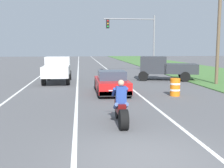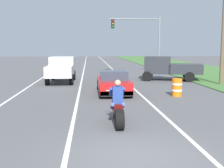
% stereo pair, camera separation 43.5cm
% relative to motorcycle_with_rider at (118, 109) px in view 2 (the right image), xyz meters
% --- Properties ---
extents(ground_plane, '(160.00, 160.00, 0.00)m').
position_rel_motorcycle_with_rider_xyz_m(ground_plane, '(0.20, -3.03, -0.59)').
color(ground_plane, '#565659').
extents(lane_stripe_left_solid, '(0.14, 120.00, 0.01)m').
position_rel_motorcycle_with_rider_xyz_m(lane_stripe_left_solid, '(-5.20, 16.97, -0.59)').
color(lane_stripe_left_solid, white).
rests_on(lane_stripe_left_solid, ground).
extents(lane_stripe_right_solid, '(0.14, 120.00, 0.01)m').
position_rel_motorcycle_with_rider_xyz_m(lane_stripe_right_solid, '(2.00, 16.97, -0.59)').
color(lane_stripe_right_solid, white).
rests_on(lane_stripe_right_solid, ground).
extents(lane_stripe_centre_dashed, '(0.14, 120.00, 0.01)m').
position_rel_motorcycle_with_rider_xyz_m(lane_stripe_centre_dashed, '(-1.60, 16.97, -0.59)').
color(lane_stripe_centre_dashed, white).
rests_on(lane_stripe_centre_dashed, ground).
extents(grass_verge_right, '(10.00, 120.00, 0.06)m').
position_rel_motorcycle_with_rider_xyz_m(grass_verge_right, '(12.12, 16.97, -0.56)').
color(grass_verge_right, '#477538').
rests_on(grass_verge_right, ground).
extents(motorcycle_with_rider, '(0.70, 2.21, 1.62)m').
position_rel_motorcycle_with_rider_xyz_m(motorcycle_with_rider, '(0.00, 0.00, 0.00)').
color(motorcycle_with_rider, black).
rests_on(motorcycle_with_rider, ground).
extents(sports_car_red, '(1.84, 4.30, 1.37)m').
position_rel_motorcycle_with_rider_xyz_m(sports_car_red, '(0.46, 7.04, 0.04)').
color(sports_car_red, red).
rests_on(sports_car_red, ground).
extents(pickup_truck_left_lane_white, '(2.02, 4.80, 1.98)m').
position_rel_motorcycle_with_rider_xyz_m(pickup_truck_left_lane_white, '(-3.15, 12.72, 0.51)').
color(pickup_truck_left_lane_white, silver).
rests_on(pickup_truck_left_lane_white, ground).
extents(pickup_truck_right_shoulder_dark_grey, '(5.14, 3.14, 1.98)m').
position_rel_motorcycle_with_rider_xyz_m(pickup_truck_right_shoulder_dark_grey, '(5.64, 13.36, 0.51)').
color(pickup_truck_right_shoulder_dark_grey, '#2D3035').
rests_on(pickup_truck_right_shoulder_dark_grey, ground).
extents(traffic_light_mast_near, '(5.33, 0.34, 6.00)m').
position_rel_motorcycle_with_rider_xyz_m(traffic_light_mast_near, '(4.64, 19.48, 3.45)').
color(traffic_light_mast_near, gray).
rests_on(traffic_light_mast_near, ground).
extents(utility_pole_roadside, '(0.24, 0.24, 7.62)m').
position_rel_motorcycle_with_rider_xyz_m(utility_pole_roadside, '(8.62, 10.14, 3.22)').
color(utility_pole_roadside, brown).
rests_on(utility_pole_roadside, ground).
extents(construction_barrel_nearest, '(0.58, 0.58, 1.00)m').
position_rel_motorcycle_with_rider_xyz_m(construction_barrel_nearest, '(3.93, 5.70, -0.09)').
color(construction_barrel_nearest, orange).
rests_on(construction_barrel_nearest, ground).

